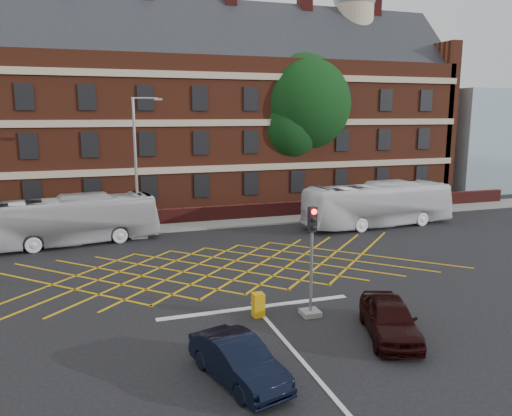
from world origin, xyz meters
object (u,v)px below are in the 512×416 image
object	(u,v)px
car_maroon	(390,318)
deciduous_tree	(300,111)
bus_right	(378,204)
bus_left	(68,220)
traffic_light_near	(311,272)
utility_cabinet	(258,305)
car_navy	(238,360)
street_lamp	(138,191)

from	to	relation	value
car_maroon	deciduous_tree	distance (m)	27.80
bus_right	car_maroon	bearing A→B (deg)	145.71
bus_left	deciduous_tree	size ratio (longest dim) A/B	0.82
traffic_light_near	utility_cabinet	bearing A→B (deg)	164.21
bus_left	utility_cabinet	size ratio (longest dim) A/B	11.32
bus_left	bus_right	bearing A→B (deg)	-102.70
bus_left	deciduous_tree	world-z (taller)	deciduous_tree
traffic_light_near	utility_cabinet	world-z (taller)	traffic_light_near
bus_right	utility_cabinet	distance (m)	17.85
car_maroon	traffic_light_near	distance (m)	3.34
bus_right	car_navy	size ratio (longest dim) A/B	2.82
car_navy	car_maroon	xyz separation A→B (m)	(5.83, 1.15, 0.05)
bus_left	street_lamp	xyz separation A→B (m)	(4.17, 0.46, 1.50)
bus_right	traffic_light_near	xyz separation A→B (m)	(-10.92, -12.87, 0.25)
car_maroon	street_lamp	xyz separation A→B (m)	(-6.91, 17.36, 2.27)
traffic_light_near	street_lamp	distance (m)	15.67
bus_right	deciduous_tree	distance (m)	12.22
car_navy	car_maroon	size ratio (longest dim) A/B	0.95
bus_right	deciduous_tree	size ratio (longest dim) A/B	0.85
bus_right	deciduous_tree	bearing A→B (deg)	4.70
street_lamp	utility_cabinet	distance (m)	14.78
street_lamp	utility_cabinet	bearing A→B (deg)	-77.58
car_maroon	traffic_light_near	bearing A→B (deg)	144.93
car_maroon	street_lamp	size ratio (longest dim) A/B	0.47
traffic_light_near	deciduous_tree	bearing A→B (deg)	68.01
traffic_light_near	street_lamp	world-z (taller)	street_lamp
bus_left	car_navy	bearing A→B (deg)	-172.36
street_lamp	car_maroon	bearing A→B (deg)	-68.28
car_maroon	traffic_light_near	xyz separation A→B (m)	(-1.83, 2.58, 1.08)
bus_left	traffic_light_near	xyz separation A→B (m)	(9.25, -14.31, 0.31)
deciduous_tree	utility_cabinet	bearing A→B (deg)	-116.55
car_navy	bus_right	bearing A→B (deg)	32.34
traffic_light_near	utility_cabinet	distance (m)	2.41
car_navy	deciduous_tree	bearing A→B (deg)	47.88
car_navy	traffic_light_near	world-z (taller)	traffic_light_near
bus_right	car_maroon	size ratio (longest dim) A/B	2.69
bus_right	utility_cabinet	world-z (taller)	bus_right
deciduous_tree	street_lamp	bearing A→B (deg)	-149.76
utility_cabinet	street_lamp	bearing A→B (deg)	102.42
traffic_light_near	car_navy	bearing A→B (deg)	-136.94
car_navy	deciduous_tree	distance (m)	30.92
utility_cabinet	car_maroon	bearing A→B (deg)	-39.64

